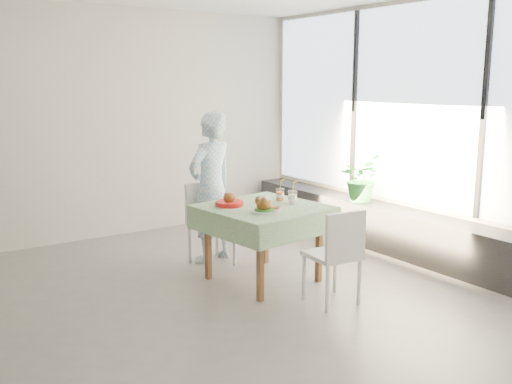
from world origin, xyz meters
TOP-DOWN VIEW (x-y plane):
  - floor at (0.00, 0.00)m, footprint 6.00×6.00m
  - wall_back at (0.00, 2.50)m, footprint 6.00×0.02m
  - wall_front at (0.00, -2.50)m, footprint 6.00×0.02m
  - wall_right at (3.00, 0.00)m, footprint 0.02×5.00m
  - window_pane at (2.97, 0.00)m, footprint 0.01×4.80m
  - window_ledge at (2.80, 0.00)m, footprint 0.40×4.80m
  - cafe_table at (1.02, 0.08)m, footprint 1.17×1.17m
  - chair_far at (0.85, 0.81)m, footprint 0.41×0.41m
  - chair_near at (1.19, -0.73)m, footprint 0.43×0.43m
  - diner at (0.92, 0.92)m, footprint 0.66×0.52m
  - main_dish at (0.89, -0.14)m, footprint 0.31×0.31m
  - juice_cup_orange at (1.30, 0.19)m, footprint 0.09×0.09m
  - juice_cup_lemonade at (1.32, 0.01)m, footprint 0.09×0.09m
  - second_dish at (0.76, 0.27)m, footprint 0.27×0.27m
  - potted_plant at (2.74, 0.54)m, footprint 0.67×0.66m

SIDE VIEW (x-z plane):
  - floor at x=0.00m, z-range 0.00..0.00m
  - window_ledge at x=2.80m, z-range 0.00..0.50m
  - chair_near at x=1.19m, z-range -0.16..0.68m
  - chair_far at x=0.85m, z-range -0.16..0.69m
  - cafe_table at x=1.02m, z-range 0.09..0.83m
  - second_dish at x=0.76m, z-range 0.72..0.84m
  - potted_plant at x=2.74m, z-range 0.50..1.07m
  - main_dish at x=0.89m, z-range 0.71..0.88m
  - juice_cup_orange at x=1.30m, z-range 0.68..0.92m
  - juice_cup_lemonade at x=1.32m, z-range 0.67..0.93m
  - diner at x=0.92m, z-range 0.00..1.61m
  - wall_back at x=0.00m, z-range 0.00..2.80m
  - wall_front at x=0.00m, z-range 0.00..2.80m
  - wall_right at x=3.00m, z-range 0.00..2.80m
  - window_pane at x=2.97m, z-range 0.56..2.74m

